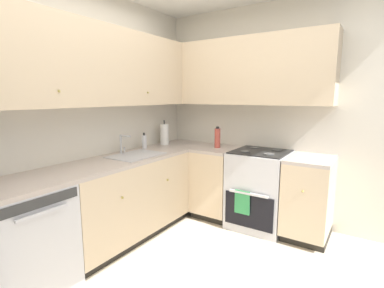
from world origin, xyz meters
name	(u,v)px	position (x,y,z in m)	size (l,w,h in m)	color
wall_back	(65,120)	(0.00, 1.49, 1.29)	(3.64, 0.05, 2.58)	silver
wall_right	(277,115)	(1.80, 0.00, 1.29)	(0.05, 3.03, 2.58)	silver
dishwasher	(23,241)	(-0.63, 1.16, 0.42)	(0.60, 0.63, 0.85)	silver
lower_cabinets_back	(125,199)	(0.42, 1.17, 0.43)	(1.50, 0.62, 0.85)	beige
countertop_back	(124,159)	(0.42, 1.16, 0.86)	(2.70, 0.60, 0.04)	#B7A89E
lower_cabinets_right	(257,190)	(1.47, 0.10, 0.43)	(0.62, 1.55, 0.85)	beige
countertop_right	(259,154)	(1.47, 0.10, 0.86)	(0.60, 1.55, 0.03)	#B7A89E
oven_range	(260,188)	(1.49, 0.08, 0.45)	(0.68, 0.62, 1.03)	silver
upper_cabinets_back	(97,66)	(0.26, 1.30, 1.79)	(2.38, 0.34, 0.76)	beige
upper_cabinets_right	(240,72)	(1.61, 0.41, 1.79)	(0.32, 2.10, 0.76)	beige
sink	(136,159)	(0.57, 1.13, 0.84)	(0.56, 0.40, 0.10)	#B7B7BC
faucet	(122,142)	(0.57, 1.34, 1.01)	(0.07, 0.16, 0.21)	silver
soap_bottle	(144,142)	(0.93, 1.34, 0.97)	(0.06, 0.06, 0.19)	silver
paper_towel_roll	(164,134)	(1.30, 1.32, 1.02)	(0.11, 0.11, 0.33)	white
oil_bottle	(217,138)	(1.47, 0.63, 1.00)	(0.07, 0.07, 0.26)	#BF4C3F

